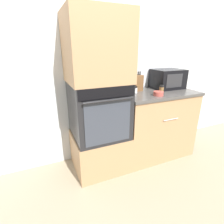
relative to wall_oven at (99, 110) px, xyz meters
The scene contains 12 objects.
ground_plane 0.90m from the wall_oven, 42.57° to the right, with size 12.00×12.00×0.00m, color gray.
wall_back 0.66m from the wall_oven, 45.94° to the left, with size 8.00×0.05×2.50m.
oven_cabinet_base 0.56m from the wall_oven, 90.00° to the left, with size 0.65×0.60×0.46m.
wall_oven is the anchor object (origin of this frame).
oven_cabinet_upper 0.68m from the wall_oven, 90.00° to the left, with size 0.65×0.60×0.72m.
counter_unit 0.89m from the wall_oven, ahead, with size 1.04×0.63×0.93m.
microwave 1.13m from the wall_oven, ahead, with size 0.42×0.33×0.27m.
knife_block 0.69m from the wall_oven, 14.41° to the left, with size 0.11×0.11×0.25m.
bowl 0.75m from the wall_oven, 13.71° to the right, with size 0.12×0.12×0.05m.
condiment_jar_near 0.85m from the wall_oven, ahead, with size 0.06×0.06×0.10m.
condiment_jar_mid 0.55m from the wall_oven, ahead, with size 0.06×0.06×0.09m.
condiment_jar_far 0.77m from the wall_oven, 17.08° to the left, with size 0.06×0.06×0.07m.
Camera 1 is at (-0.95, -1.55, 1.46)m, focal length 28.00 mm.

